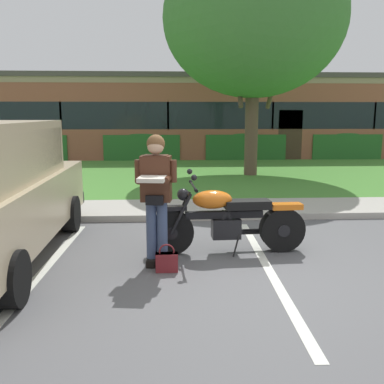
% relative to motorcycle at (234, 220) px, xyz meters
% --- Properties ---
extents(ground_plane, '(140.00, 140.00, 0.00)m').
position_rel_motorcycle_xyz_m(ground_plane, '(0.13, -0.85, -0.48)').
color(ground_plane, '#565659').
extents(curb_strip, '(60.00, 0.20, 0.12)m').
position_rel_motorcycle_xyz_m(curb_strip, '(0.13, 1.93, -0.42)').
color(curb_strip, '#ADA89E').
rests_on(curb_strip, ground).
extents(concrete_walk, '(60.00, 1.50, 0.08)m').
position_rel_motorcycle_xyz_m(concrete_walk, '(0.13, 2.78, -0.44)').
color(concrete_walk, '#ADA89E').
rests_on(concrete_walk, ground).
extents(grass_lawn, '(60.00, 8.49, 0.06)m').
position_rel_motorcycle_xyz_m(grass_lawn, '(0.13, 7.78, -0.45)').
color(grass_lawn, '#478433').
rests_on(grass_lawn, ground).
extents(stall_stripe_0, '(0.24, 4.40, 0.01)m').
position_rel_motorcycle_xyz_m(stall_stripe_0, '(-2.51, -0.65, -0.48)').
color(stall_stripe_0, silver).
rests_on(stall_stripe_0, ground).
extents(stall_stripe_1, '(0.24, 4.40, 0.01)m').
position_rel_motorcycle_xyz_m(stall_stripe_1, '(0.35, -0.65, -0.48)').
color(stall_stripe_1, silver).
rests_on(stall_stripe_1, ground).
extents(motorcycle, '(2.24, 0.82, 1.18)m').
position_rel_motorcycle_xyz_m(motorcycle, '(0.00, 0.00, 0.00)').
color(motorcycle, black).
rests_on(motorcycle, ground).
extents(rider_person, '(0.53, 0.61, 1.70)m').
position_rel_motorcycle_xyz_m(rider_person, '(-1.08, -0.50, 0.53)').
color(rider_person, black).
rests_on(rider_person, ground).
extents(handbag, '(0.28, 0.13, 0.36)m').
position_rel_motorcycle_xyz_m(handbag, '(-0.95, -0.72, -0.34)').
color(handbag, maroon).
rests_on(handbag, ground).
extents(shade_tree, '(5.43, 5.43, 7.03)m').
position_rel_motorcycle_xyz_m(shade_tree, '(1.65, 7.49, 4.23)').
color(shade_tree, brown).
rests_on(shade_tree, ground).
extents(hedge_left, '(2.56, 0.90, 1.24)m').
position_rel_motorcycle_xyz_m(hedge_left, '(-6.30, 12.28, 0.17)').
color(hedge_left, '#286028').
rests_on(hedge_left, ground).
extents(hedge_center_left, '(3.12, 0.90, 1.24)m').
position_rel_motorcycle_xyz_m(hedge_center_left, '(-2.01, 12.28, 0.17)').
color(hedge_center_left, '#286028').
rests_on(hedge_center_left, ground).
extents(hedge_center_right, '(3.34, 0.90, 1.24)m').
position_rel_motorcycle_xyz_m(hedge_center_right, '(2.27, 12.28, 0.17)').
color(hedge_center_right, '#286028').
rests_on(hedge_center_right, ground).
extents(hedge_right, '(2.95, 0.90, 1.24)m').
position_rel_motorcycle_xyz_m(hedge_right, '(6.56, 12.28, 0.17)').
color(hedge_right, '#286028').
rests_on(hedge_right, ground).
extents(brick_building, '(25.52, 11.45, 3.61)m').
position_rel_motorcycle_xyz_m(brick_building, '(-0.93, 17.54, 1.33)').
color(brick_building, '#93513D').
rests_on(brick_building, ground).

